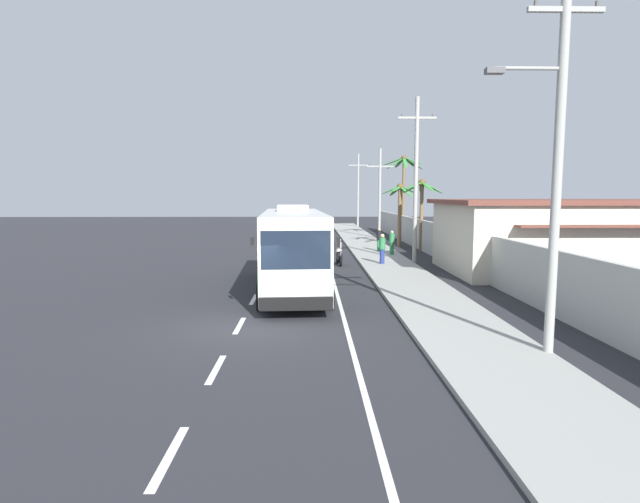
% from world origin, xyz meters
% --- Properties ---
extents(ground_plane, '(160.00, 160.00, 0.00)m').
position_xyz_m(ground_plane, '(0.00, 0.00, 0.00)').
color(ground_plane, '#28282D').
extents(sidewalk_kerb, '(3.20, 90.00, 0.14)m').
position_xyz_m(sidewalk_kerb, '(6.80, 10.00, 0.07)').
color(sidewalk_kerb, '#999993').
rests_on(sidewalk_kerb, ground).
extents(lane_markings, '(3.52, 71.00, 0.01)m').
position_xyz_m(lane_markings, '(2.12, 14.64, 0.00)').
color(lane_markings, white).
rests_on(lane_markings, ground).
extents(boundary_wall, '(0.24, 60.00, 2.26)m').
position_xyz_m(boundary_wall, '(10.60, 14.00, 1.13)').
color(boundary_wall, '#B2B2AD').
rests_on(boundary_wall, ground).
extents(coach_bus_foreground, '(3.26, 10.80, 3.67)m').
position_xyz_m(coach_bus_foreground, '(1.52, 5.87, 1.91)').
color(coach_bus_foreground, silver).
rests_on(coach_bus_foreground, ground).
extents(motorcycle_beside_bus, '(0.56, 1.96, 1.59)m').
position_xyz_m(motorcycle_beside_bus, '(3.95, 13.88, 0.65)').
color(motorcycle_beside_bus, black).
rests_on(motorcycle_beside_bus, ground).
extents(pedestrian_near_kerb, '(0.36, 0.36, 1.64)m').
position_xyz_m(pedestrian_near_kerb, '(7.15, 19.88, 0.99)').
color(pedestrian_near_kerb, '#2D7A47').
rests_on(pedestrian_near_kerb, sidewalk_kerb).
extents(pedestrian_midwalk, '(0.36, 0.36, 1.60)m').
position_xyz_m(pedestrian_midwalk, '(7.73, 17.83, 0.97)').
color(pedestrian_midwalk, '#2D7A47').
rests_on(pedestrian_midwalk, sidewalk_kerb).
extents(pedestrian_far_walk, '(0.36, 0.36, 1.74)m').
position_xyz_m(pedestrian_far_walk, '(6.43, 13.29, 1.06)').
color(pedestrian_far_walk, navy).
rests_on(pedestrian_far_walk, sidewalk_kerb).
extents(utility_pole_nearest, '(2.79, 0.24, 9.54)m').
position_xyz_m(utility_pole_nearest, '(8.26, -3.22, 5.05)').
color(utility_pole_nearest, '#9E9E99').
rests_on(utility_pole_nearest, ground).
extents(utility_pole_mid, '(2.23, 0.24, 9.72)m').
position_xyz_m(utility_pole_mid, '(8.43, 13.88, 5.07)').
color(utility_pole_mid, '#9E9E99').
rests_on(utility_pole_mid, ground).
extents(utility_pole_far, '(2.38, 0.24, 8.34)m').
position_xyz_m(utility_pole_far, '(8.70, 30.99, 4.35)').
color(utility_pole_far, '#9E9E99').
rests_on(utility_pole_far, ground).
extents(utility_pole_distant, '(2.44, 0.24, 9.24)m').
position_xyz_m(utility_pole_distant, '(8.32, 48.09, 4.83)').
color(utility_pole_distant, '#9E9E99').
rests_on(utility_pole_distant, ground).
extents(palm_nearest, '(3.90, 3.91, 7.83)m').
position_xyz_m(palm_nearest, '(11.10, 31.99, 5.86)').
color(palm_nearest, brown).
rests_on(palm_nearest, ground).
extents(palm_second, '(3.02, 2.90, 5.03)m').
position_xyz_m(palm_second, '(9.38, 24.32, 3.63)').
color(palm_second, brown).
rests_on(palm_second, ground).
extents(palm_third, '(3.00, 3.23, 5.27)m').
position_xyz_m(palm_third, '(10.44, 21.28, 3.88)').
color(palm_third, brown).
rests_on(palm_third, ground).
extents(roadside_building, '(12.91, 8.47, 3.88)m').
position_xyz_m(roadside_building, '(15.74, 10.68, 1.95)').
color(roadside_building, beige).
rests_on(roadside_building, ground).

